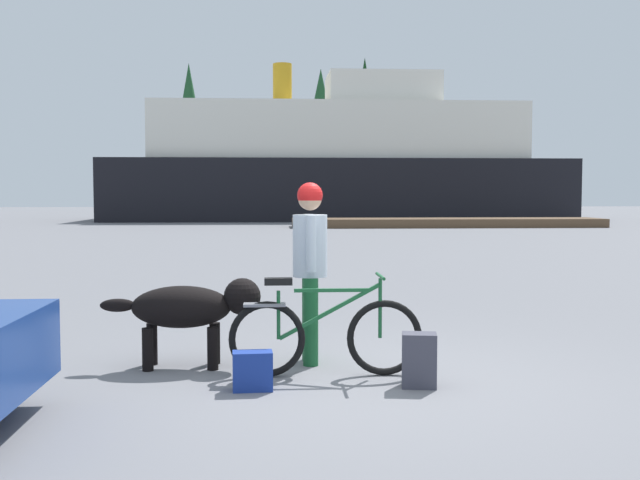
% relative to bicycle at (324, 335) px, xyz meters
% --- Properties ---
extents(ground_plane, '(160.00, 160.00, 0.00)m').
position_rel_bicycle_xyz_m(ground_plane, '(0.25, -0.27, -0.36)').
color(ground_plane, slate).
extents(bicycle, '(1.68, 0.44, 0.88)m').
position_rel_bicycle_xyz_m(bicycle, '(0.00, 0.00, 0.00)').
color(bicycle, black).
rests_on(bicycle, ground_plane).
extents(person_cyclist, '(0.32, 0.53, 1.69)m').
position_rel_bicycle_xyz_m(person_cyclist, '(-0.10, 0.53, 0.65)').
color(person_cyclist, '#19592D').
rests_on(person_cyclist, ground_plane).
extents(dog, '(1.45, 0.45, 0.81)m').
position_rel_bicycle_xyz_m(dog, '(-1.19, 0.42, 0.18)').
color(dog, black).
rests_on(dog, ground_plane).
extents(backpack, '(0.31, 0.24, 0.45)m').
position_rel_bicycle_xyz_m(backpack, '(0.75, -0.42, -0.14)').
color(backpack, '#3F3F4C').
rests_on(backpack, ground_plane).
extents(handbag_pannier, '(0.33, 0.20, 0.32)m').
position_rel_bicycle_xyz_m(handbag_pannier, '(-0.61, -0.43, -0.21)').
color(handbag_pannier, navy).
rests_on(handbag_pannier, ground_plane).
extents(dock_pier, '(14.34, 2.59, 0.40)m').
position_rel_bicycle_xyz_m(dock_pier, '(7.69, 28.33, -0.16)').
color(dock_pier, brown).
rests_on(dock_pier, ground_plane).
extents(ferry_boat, '(26.47, 7.68, 9.07)m').
position_rel_bicycle_xyz_m(ferry_boat, '(3.50, 38.28, 2.86)').
color(ferry_boat, black).
rests_on(ferry_boat, ground_plane).
extents(pine_tree_far_left, '(3.23, 3.23, 11.15)m').
position_rel_bicycle_xyz_m(pine_tree_far_left, '(-6.50, 50.78, 6.27)').
color(pine_tree_far_left, '#4C331E').
rests_on(pine_tree_far_left, ground_plane).
extents(pine_tree_center, '(3.28, 3.28, 10.81)m').
position_rel_bicycle_xyz_m(pine_tree_center, '(3.26, 50.59, 6.58)').
color(pine_tree_center, '#4C331E').
rests_on(pine_tree_center, ground_plane).
extents(pine_tree_far_right, '(2.94, 2.94, 11.79)m').
position_rel_bicycle_xyz_m(pine_tree_far_right, '(6.65, 51.34, 7.17)').
color(pine_tree_far_right, '#4C331E').
rests_on(pine_tree_far_right, ground_plane).
extents(pine_tree_mid_back, '(3.69, 3.69, 9.56)m').
position_rel_bicycle_xyz_m(pine_tree_mid_back, '(11.66, 55.31, 5.54)').
color(pine_tree_mid_back, '#4C331E').
rests_on(pine_tree_mid_back, ground_plane).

